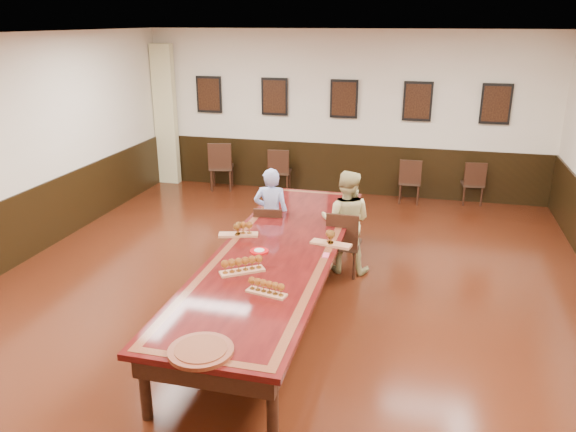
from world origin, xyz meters
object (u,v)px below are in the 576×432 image
(chair_man, at_px, (270,234))
(carved_platter, at_px, (201,351))
(person_man, at_px, (271,215))
(conference_table, at_px, (278,259))
(spare_chair_b, at_px, (280,170))
(chair_woman, at_px, (344,242))
(spare_chair_c, at_px, (410,180))
(spare_chair_a, at_px, (221,165))
(person_woman, at_px, (346,222))
(spare_chair_d, at_px, (472,182))

(chair_man, bearing_deg, carved_platter, 90.43)
(person_man, xyz_separation_m, conference_table, (0.46, -1.34, -0.08))
(person_man, bearing_deg, spare_chair_b, -83.33)
(chair_woman, xyz_separation_m, spare_chair_c, (0.74, 3.53, -0.03))
(spare_chair_a, height_order, spare_chair_b, spare_chair_a)
(spare_chair_a, relative_size, carved_platter, 1.66)
(spare_chair_c, relative_size, person_woman, 0.60)
(spare_chair_b, relative_size, spare_chair_c, 1.04)
(person_woman, bearing_deg, chair_woman, 90.00)
(spare_chair_a, bearing_deg, conference_table, 104.02)
(spare_chair_b, relative_size, person_man, 0.66)
(spare_chair_b, height_order, carved_platter, spare_chair_b)
(chair_man, distance_m, person_woman, 1.13)
(spare_chair_b, relative_size, spare_chair_d, 1.08)
(spare_chair_a, bearing_deg, person_woman, 118.39)
(person_woman, relative_size, carved_platter, 2.40)
(chair_man, xyz_separation_m, chair_woman, (1.09, -0.12, 0.03))
(spare_chair_a, height_order, conference_table, spare_chair_a)
(spare_chair_d, xyz_separation_m, conference_table, (-2.54, -4.84, 0.19))
(person_woman, bearing_deg, chair_man, -0.36)
(spare_chair_b, xyz_separation_m, conference_table, (1.24, -4.72, 0.16))
(spare_chair_d, bearing_deg, conference_table, 55.24)
(spare_chair_a, distance_m, spare_chair_c, 3.84)
(carved_platter, bearing_deg, person_man, 96.66)
(chair_woman, distance_m, spare_chair_c, 3.60)
(chair_woman, relative_size, spare_chair_b, 1.02)
(conference_table, bearing_deg, person_woman, 62.29)
(chair_man, relative_size, spare_chair_a, 0.87)
(chair_man, xyz_separation_m, carved_platter, (0.42, -3.55, 0.34))
(spare_chair_c, xyz_separation_m, carved_platter, (-1.41, -6.95, 0.33))
(spare_chair_c, distance_m, carved_platter, 7.10)
(spare_chair_b, height_order, spare_chair_c, spare_chair_b)
(spare_chair_a, distance_m, spare_chair_b, 1.23)
(spare_chair_a, bearing_deg, spare_chair_d, 168.56)
(spare_chair_d, bearing_deg, carved_platter, 63.10)
(spare_chair_b, distance_m, person_man, 3.48)
(chair_woman, relative_size, spare_chair_d, 1.10)
(person_man, relative_size, person_woman, 0.96)
(spare_chair_c, bearing_deg, spare_chair_a, 0.80)
(person_woman, distance_m, carved_platter, 3.59)
(chair_man, xyz_separation_m, spare_chair_d, (2.99, 3.60, -0.01))
(person_woman, height_order, carved_platter, person_woman)
(chair_man, relative_size, carved_platter, 1.44)
(person_man, bearing_deg, carved_platter, 90.42)
(chair_woman, relative_size, spare_chair_c, 1.06)
(person_man, distance_m, person_woman, 1.11)
(spare_chair_b, bearing_deg, chair_man, 97.04)
(chair_man, distance_m, conference_table, 1.34)
(chair_woman, distance_m, person_woman, 0.28)
(spare_chair_b, bearing_deg, spare_chair_a, -0.71)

